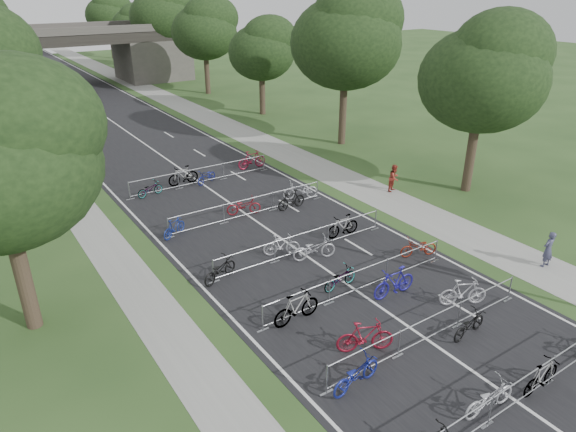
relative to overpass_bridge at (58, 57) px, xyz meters
name	(u,v)px	position (x,y,z in m)	size (l,w,h in m)	color
road	(98,111)	(0.00, -15.00, -3.53)	(11.00, 140.00, 0.01)	black
sidewalk_right	(174,102)	(8.00, -15.00, -3.53)	(3.00, 140.00, 0.01)	gray
sidewalk_left	(14,122)	(-7.50, -15.00, -3.53)	(2.00, 140.00, 0.01)	gray
lane_markings	(98,111)	(0.00, -15.00, -3.53)	(0.12, 140.00, 0.00)	silver
overpass_bridge	(58,57)	(0.00, 0.00, 0.00)	(31.00, 8.00, 7.05)	#44423D
tree_right_0	(485,75)	(13.11, -49.07, 3.39)	(7.17, 7.17, 10.93)	#33261C
tree_right_1	(348,38)	(13.11, -37.07, 4.37)	(8.18, 8.18, 12.47)	#33261C
tree_right_2	(263,50)	(13.11, -25.07, 2.41)	(6.16, 6.16, 9.39)	#33261C
tree_right_3	(205,29)	(13.11, -13.07, 3.39)	(7.17, 7.17, 10.93)	#33261C
tree_right_4	(163,14)	(13.11, -1.07, 4.37)	(8.18, 8.18, 12.47)	#33261C
tree_right_5	(134,25)	(13.11, 10.93, 2.41)	(6.16, 6.16, 9.39)	#33261C
tree_right_6	(109,14)	(13.11, 22.93, 3.39)	(7.17, 7.17, 10.93)	#33261C
barrier_row_1	(522,390)	(0.00, -61.40, -2.99)	(9.70, 0.08, 1.10)	#9A9CA1
barrier_row_2	(430,328)	(0.00, -57.80, -2.99)	(9.70, 0.08, 1.10)	#9A9CA1
barrier_row_3	(359,281)	(0.00, -54.00, -2.99)	(9.70, 0.08, 1.10)	#9A9CA1
barrier_row_4	(302,243)	(0.00, -50.00, -2.99)	(9.70, 0.08, 1.10)	#9A9CA1
barrier_row_5	(249,207)	(0.00, -45.00, -2.99)	(9.70, 0.08, 1.10)	#9A9CA1
barrier_row_6	(201,176)	(0.00, -39.00, -2.99)	(9.70, 0.08, 1.10)	#9A9CA1
bike_5	(489,398)	(-1.07, -61.04, -3.02)	(0.68, 1.96, 1.03)	#B3B4BB
bike_6	(542,376)	(1.02, -61.39, -3.00)	(0.51, 1.79, 1.08)	#9A9CA1
bike_8	(356,374)	(-3.68, -58.09, -3.00)	(0.70, 2.02, 1.06)	navy
bike_9	(365,337)	(-2.29, -56.94, -2.92)	(0.57, 2.02, 1.22)	maroon
bike_10	(469,325)	(1.39, -58.38, -3.07)	(0.62, 1.78, 0.94)	black
bike_11	(463,292)	(2.79, -56.97, -2.95)	(0.54, 1.93, 1.16)	#B1B0B8
bike_12	(297,308)	(-3.27, -54.24, -2.91)	(0.58, 2.07, 1.24)	#9A9CA1
bike_13	(340,278)	(-0.44, -53.31, -3.08)	(0.61, 1.74, 0.91)	#9A9CA1
bike_14	(394,282)	(1.01, -54.98, -2.91)	(0.59, 2.09, 1.25)	#1F1A90
bike_15	(419,247)	(4.30, -53.25, -3.07)	(0.62, 1.78, 0.94)	maroon
bike_16	(220,270)	(-4.30, -49.98, -3.04)	(0.66, 1.90, 1.00)	black
bike_17	(281,245)	(-0.92, -49.61, -3.01)	(0.49, 1.74, 1.04)	#A3A3AB
bike_18	(314,249)	(0.13, -50.75, -2.99)	(0.72, 2.06, 1.08)	#A5A5AD
bike_19	(343,226)	(2.71, -49.67, -2.97)	(0.53, 1.88, 1.13)	#9A9CA1
bike_20	(174,228)	(-4.30, -44.98, -3.05)	(0.46, 1.62, 0.97)	navy
bike_21	(244,206)	(-0.10, -44.58, -3.04)	(0.66, 1.88, 0.99)	maroon
bike_22	(291,200)	(2.49, -45.42, -2.99)	(0.51, 1.82, 1.09)	black
bike_23	(300,190)	(3.76, -44.48, -2.99)	(0.72, 2.08, 1.09)	#B6B7BE
bike_24	(150,189)	(-3.43, -39.17, -3.09)	(0.58, 1.68, 0.88)	#9A9CA1
bike_25	(183,176)	(-1.01, -38.50, -2.93)	(0.56, 2.00, 1.20)	#9A9CA1
bike_26	(207,176)	(0.32, -39.07, -3.09)	(0.59, 1.69, 0.89)	navy
bike_27	(252,160)	(4.12, -38.21, -2.91)	(0.59, 2.07, 1.25)	maroon
pedestrian_a	(548,249)	(8.37, -57.05, -2.68)	(0.62, 0.41, 1.70)	#383854
pedestrian_b	(394,178)	(9.20, -46.63, -2.70)	(0.81, 0.63, 1.67)	maroon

